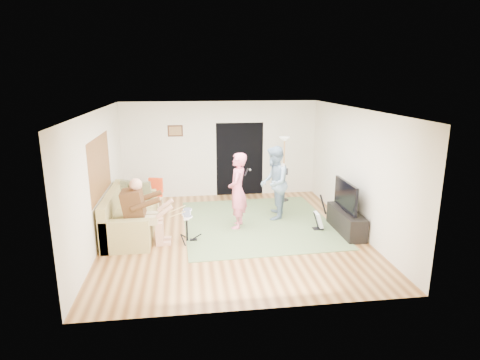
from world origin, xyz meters
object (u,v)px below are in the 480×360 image
object	(u,v)px
singer	(238,191)
television	(346,195)
dining_chair	(154,201)
tv_cabinet	(346,221)
guitar_spare	(319,220)
torchiere_lamp	(284,158)
guitarist	(274,183)
sofa	(127,219)
drum_kit	(187,228)

from	to	relation	value
singer	television	world-z (taller)	singer
dining_chair	tv_cabinet	xyz separation A→B (m)	(4.30, -1.84, -0.07)
guitar_spare	television	distance (m)	0.83
torchiere_lamp	tv_cabinet	size ratio (longest dim) A/B	1.27
guitarist	television	bearing A→B (deg)	67.04
tv_cabinet	television	bearing A→B (deg)	180.00
guitarist	guitar_spare	world-z (taller)	guitarist
singer	guitarist	distance (m)	1.07
guitar_spare	sofa	bearing A→B (deg)	174.94
sofa	torchiere_lamp	size ratio (longest dim) A/B	1.30
guitar_spare	tv_cabinet	distance (m)	0.60
dining_chair	tv_cabinet	distance (m)	4.68
singer	guitar_spare	size ratio (longest dim) A/B	2.10
sofa	television	distance (m)	4.82
dining_chair	tv_cabinet	bearing A→B (deg)	-7.34
singer	guitarist	bearing A→B (deg)	134.01
singer	tv_cabinet	size ratio (longest dim) A/B	1.24
singer	dining_chair	world-z (taller)	singer
tv_cabinet	drum_kit	bearing A→B (deg)	-179.08
guitarist	torchiere_lamp	size ratio (longest dim) A/B	0.99
torchiere_lamp	singer	bearing A→B (deg)	-129.29
singer	drum_kit	bearing A→B (deg)	-44.11
dining_chair	singer	bearing A→B (deg)	-16.35
singer	guitarist	xyz separation A→B (m)	(0.95, 0.51, 0.02)
singer	dining_chair	xyz separation A→B (m)	(-1.95, 1.23, -0.55)
dining_chair	guitarist	bearing A→B (deg)	1.82
sofa	television	world-z (taller)	television
guitar_spare	torchiere_lamp	xyz separation A→B (m)	(-0.28, 2.24, 0.99)
drum_kit	guitarist	world-z (taller)	guitarist
sofa	dining_chair	xyz separation A→B (m)	(0.50, 1.25, 0.00)
guitar_spare	torchiere_lamp	size ratio (longest dim) A/B	0.46
dining_chair	television	xyz separation A→B (m)	(4.25, -1.84, 0.53)
sofa	tv_cabinet	size ratio (longest dim) A/B	1.66
drum_kit	dining_chair	bearing A→B (deg)	112.88
sofa	drum_kit	size ratio (longest dim) A/B	3.57
guitarist	guitar_spare	distance (m)	1.39
guitar_spare	television	world-z (taller)	television
drum_kit	torchiere_lamp	world-z (taller)	torchiere_lamp
guitarist	torchiere_lamp	world-z (taller)	torchiere_lamp
drum_kit	guitarist	bearing A→B (deg)	29.21
drum_kit	sofa	bearing A→B (deg)	153.50
sofa	dining_chair	bearing A→B (deg)	68.02
guitar_spare	torchiere_lamp	world-z (taller)	torchiere_lamp
dining_chair	television	world-z (taller)	television
singer	torchiere_lamp	size ratio (longest dim) A/B	0.97
drum_kit	singer	distance (m)	1.45
sofa	dining_chair	world-z (taller)	sofa
television	singer	bearing A→B (deg)	165.09
singer	guitar_spare	xyz separation A→B (m)	(1.79, -0.39, -0.63)
guitarist	television	size ratio (longest dim) A/B	1.55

